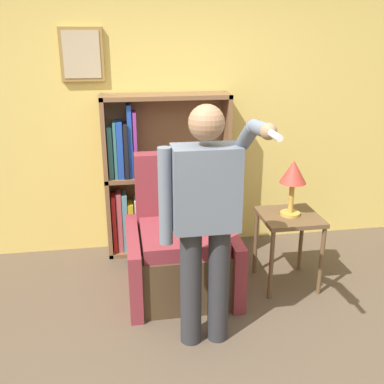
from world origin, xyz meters
TOP-DOWN VIEW (x-y plane):
  - ground_plane at (0.00, 0.00)m, footprint 14.00×14.00m
  - wall_back at (-0.00, 2.03)m, footprint 8.00×0.11m
  - bookcase at (-0.22, 1.87)m, footprint 1.21×0.28m
  - armchair at (-0.05, 1.10)m, footprint 0.90×0.88m
  - person_standing at (0.02, 0.36)m, footprint 0.59×0.78m
  - side_table at (0.88, 1.02)m, footprint 0.49×0.49m
  - table_lamp at (0.88, 1.02)m, footprint 0.22×0.22m

SIDE VIEW (x-z plane):
  - ground_plane at x=0.00m, z-range 0.00..0.00m
  - armchair at x=-0.05m, z-range -0.21..0.93m
  - side_table at x=0.88m, z-range 0.22..0.87m
  - bookcase at x=-0.22m, z-range -0.04..1.54m
  - person_standing at x=0.02m, z-range 0.13..1.84m
  - table_lamp at x=0.88m, z-range 0.76..1.24m
  - wall_back at x=0.00m, z-range 0.00..2.80m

